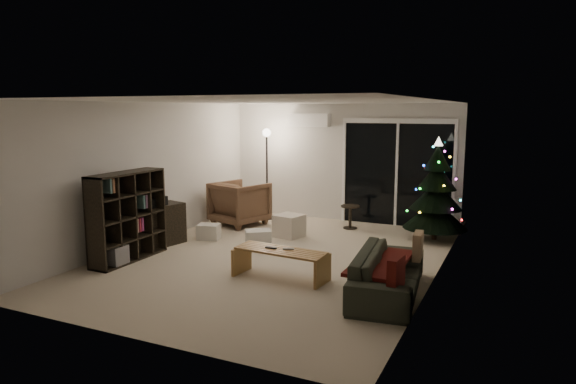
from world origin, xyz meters
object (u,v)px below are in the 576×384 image
bookshelf (119,215)px  coffee_table (281,264)px  media_cabinet (153,226)px  sofa (388,273)px  christmas_tree (436,189)px  armchair (240,203)px

bookshelf → coffee_table: (2.77, 0.18, -0.49)m
bookshelf → media_cabinet: bearing=74.7°
bookshelf → media_cabinet: (0.00, 0.78, -0.34)m
bookshelf → sofa: size_ratio=0.72×
media_cabinet → christmas_tree: 5.13m
media_cabinet → sofa: size_ratio=0.60×
media_cabinet → christmas_tree: bearing=43.8°
media_cabinet → christmas_tree: christmas_tree is taller
coffee_table → bookshelf: bearing=-171.2°
bookshelf → media_cabinet: 0.86m
christmas_tree → coffee_table: bearing=-116.6°
media_cabinet → coffee_table: (2.77, -0.61, -0.15)m
media_cabinet → armchair: bearing=90.4°
christmas_tree → armchair: bearing=-173.7°
bookshelf → sofa: bearing=-12.6°
coffee_table → armchair: bearing=134.5°
armchair → coffee_table: size_ratio=0.74×
coffee_table → christmas_tree: size_ratio=0.71×
armchair → bookshelf: bearing=97.8°
christmas_tree → sofa: bearing=-91.4°
sofa → bookshelf: bearing=86.3°
media_cabinet → coffee_table: size_ratio=0.87×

